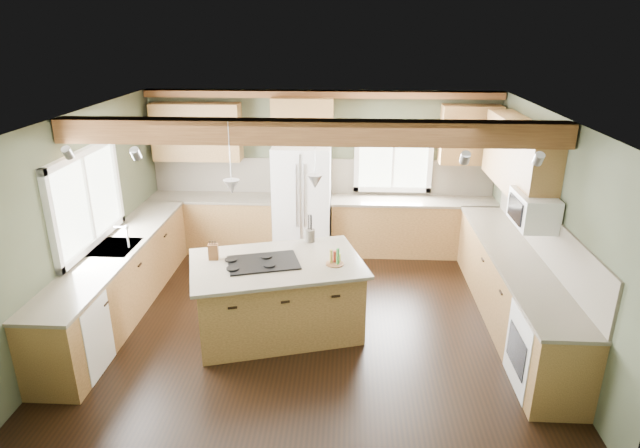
{
  "coord_description": "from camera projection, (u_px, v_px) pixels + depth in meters",
  "views": [
    {
      "loc": [
        0.43,
        -6.01,
        3.57
      ],
      "look_at": [
        0.08,
        0.3,
        1.19
      ],
      "focal_mm": 30.0,
      "sensor_mm": 36.0,
      "label": 1
    }
  ],
  "objects": [
    {
      "name": "counter_left",
      "position": [
        115.0,
        248.0,
        6.76
      ],
      "size": [
        0.64,
        3.74,
        0.04
      ],
      "primitive_type": "cube",
      "color": "#443D31",
      "rests_on": "base_cab_left"
    },
    {
      "name": "utensil_crock",
      "position": [
        310.0,
        236.0,
        6.89
      ],
      "size": [
        0.16,
        0.16,
        0.17
      ],
      "primitive_type": "cylinder",
      "rotation": [
        0.0,
        0.0,
        0.4
      ],
      "color": "#453B37",
      "rests_on": "island_top"
    },
    {
      "name": "backsplash_right",
      "position": [
        544.0,
        234.0,
        6.38
      ],
      "size": [
        0.03,
        3.7,
        0.58
      ],
      "primitive_type": "cube",
      "color": "brown",
      "rests_on": "wall_right"
    },
    {
      "name": "pendant_right",
      "position": [
        315.0,
        181.0,
        6.09
      ],
      "size": [
        0.18,
        0.18,
        0.16
      ],
      "primitive_type": "cone",
      "rotation": [
        3.14,
        0.0,
        0.0
      ],
      "color": "#B2B2B7",
      "rests_on": "ceiling"
    },
    {
      "name": "island_top",
      "position": [
        277.0,
        264.0,
        6.33
      ],
      "size": [
        2.29,
        1.79,
        0.04
      ],
      "primitive_type": "cube",
      "rotation": [
        0.0,
        0.0,
        0.28
      ],
      "color": "#443D31",
      "rests_on": "island"
    },
    {
      "name": "bottle_tray",
      "position": [
        335.0,
        257.0,
        6.23
      ],
      "size": [
        0.22,
        0.22,
        0.19
      ],
      "primitive_type": null,
      "rotation": [
        0.0,
        0.0,
        0.04
      ],
      "color": "brown",
      "rests_on": "island_top"
    },
    {
      "name": "counter_back_left",
      "position": [
        212.0,
        197.0,
        8.73
      ],
      "size": [
        2.06,
        0.64,
        0.04
      ],
      "primitive_type": "cube",
      "color": "#443D31",
      "rests_on": "base_cab_back_left"
    },
    {
      "name": "ceiling_beam",
      "position": [
        309.0,
        132.0,
        5.76
      ],
      "size": [
        5.55,
        0.26,
        0.26
      ],
      "primitive_type": "cube",
      "color": "#502C16",
      "rests_on": "ceiling"
    },
    {
      "name": "soffit_trim",
      "position": [
        322.0,
        94.0,
        8.25
      ],
      "size": [
        5.55,
        0.2,
        0.1
      ],
      "primitive_type": "cube",
      "color": "#502C16",
      "rests_on": "ceiling"
    },
    {
      "name": "backsplash_back",
      "position": [
        322.0,
        176.0,
        8.8
      ],
      "size": [
        5.58,
        0.03,
        0.58
      ],
      "primitive_type": "cube",
      "color": "brown",
      "rests_on": "wall_back"
    },
    {
      "name": "window_left",
      "position": [
        86.0,
        199.0,
        6.54
      ],
      "size": [
        0.04,
        1.6,
        1.05
      ],
      "primitive_type": "cube",
      "color": "white",
      "rests_on": "wall_left"
    },
    {
      "name": "sink",
      "position": [
        115.0,
        248.0,
        6.76
      ],
      "size": [
        0.5,
        0.65,
        0.03
      ],
      "primitive_type": "cube",
      "color": "#262628",
      "rests_on": "counter_left"
    },
    {
      "name": "upper_cab_over_fridge",
      "position": [
        303.0,
        120.0,
        8.33
      ],
      "size": [
        0.96,
        0.35,
        0.7
      ],
      "primitive_type": "cube",
      "color": "brown",
      "rests_on": "wall_back"
    },
    {
      "name": "dishwasher",
      "position": [
        72.0,
        337.0,
        5.71
      ],
      "size": [
        0.6,
        0.6,
        0.84
      ],
      "primitive_type": "cube",
      "color": "white",
      "rests_on": "floor"
    },
    {
      "name": "microwave",
      "position": [
        534.0,
        210.0,
        6.18
      ],
      "size": [
        0.4,
        0.7,
        0.38
      ],
      "primitive_type": "cube",
      "color": "white",
      "rests_on": "wall_right"
    },
    {
      "name": "knife_block",
      "position": [
        213.0,
        252.0,
        6.37
      ],
      "size": [
        0.12,
        0.1,
        0.19
      ],
      "primitive_type": "cube",
      "rotation": [
        0.0,
        0.0,
        0.11
      ],
      "color": "brown",
      "rests_on": "island_top"
    },
    {
      "name": "base_cab_back_right",
      "position": [
        412.0,
        228.0,
        8.73
      ],
      "size": [
        2.62,
        0.6,
        0.88
      ],
      "primitive_type": "cube",
      "color": "brown",
      "rests_on": "floor"
    },
    {
      "name": "wall_back",
      "position": [
        322.0,
        170.0,
        8.78
      ],
      "size": [
        5.6,
        0.0,
        5.6
      ],
      "primitive_type": "plane",
      "rotation": [
        1.57,
        0.0,
        0.0
      ],
      "color": "#414531",
      "rests_on": "ground"
    },
    {
      "name": "island",
      "position": [
        278.0,
        298.0,
        6.49
      ],
      "size": [
        2.13,
        1.63,
        0.88
      ],
      "primitive_type": "cube",
      "rotation": [
        0.0,
        0.0,
        0.28
      ],
      "color": "brown",
      "rests_on": "floor"
    },
    {
      "name": "wall_left",
      "position": [
        86.0,
        220.0,
        6.59
      ],
      "size": [
        0.0,
        5.0,
        5.0
      ],
      "primitive_type": "plane",
      "rotation": [
        1.57,
        0.0,
        1.57
      ],
      "color": "#414531",
      "rests_on": "ground"
    },
    {
      "name": "counter_back_right",
      "position": [
        414.0,
        201.0,
        8.56
      ],
      "size": [
        2.66,
        0.64,
        0.04
      ],
      "primitive_type": "cube",
      "color": "#443D31",
      "rests_on": "base_cab_back_right"
    },
    {
      "name": "faucet",
      "position": [
        128.0,
        238.0,
        6.7
      ],
      "size": [
        0.02,
        0.02,
        0.28
      ],
      "primitive_type": "cylinder",
      "color": "#B2B2B7",
      "rests_on": "sink"
    },
    {
      "name": "floor",
      "position": [
        312.0,
        318.0,
        6.9
      ],
      "size": [
        5.6,
        5.6,
        0.0
      ],
      "primitive_type": "plane",
      "color": "black",
      "rests_on": "ground"
    },
    {
      "name": "pendant_left",
      "position": [
        232.0,
        187.0,
        5.89
      ],
      "size": [
        0.18,
        0.18,
        0.16
      ],
      "primitive_type": "cone",
      "rotation": [
        3.14,
        0.0,
        0.0
      ],
      "color": "#B2B2B7",
      "rests_on": "ceiling"
    },
    {
      "name": "ceiling",
      "position": [
        311.0,
        116.0,
        5.99
      ],
      "size": [
        5.6,
        5.6,
        0.0
      ],
      "primitive_type": "plane",
      "rotation": [
        3.14,
        0.0,
        0.0
      ],
      "color": "silver",
      "rests_on": "wall_back"
    },
    {
      "name": "wall_right",
      "position": [
        548.0,
        229.0,
        6.3
      ],
      "size": [
        0.0,
        5.0,
        5.0
      ],
      "primitive_type": "plane",
      "rotation": [
        1.57,
        0.0,
        -1.57
      ],
      "color": "#414531",
      "rests_on": "ground"
    },
    {
      "name": "upper_cab_back_corner",
      "position": [
        470.0,
        135.0,
        8.27
      ],
      "size": [
        0.9,
        0.35,
        0.9
      ],
      "primitive_type": "cube",
      "color": "brown",
      "rests_on": "wall_back"
    },
    {
      "name": "counter_right",
      "position": [
        517.0,
        257.0,
        6.5
      ],
      "size": [
        0.64,
        3.74,
        0.04
      ],
      "primitive_type": "cube",
      "color": "#443D31",
      "rests_on": "base_cab_right"
    },
    {
      "name": "base_cab_right",
      "position": [
        512.0,
        291.0,
        6.67
      ],
      "size": [
        0.6,
        3.7,
        0.88
      ],
      "primitive_type": "cube",
      "color": "brown",
      "rests_on": "floor"
    },
    {
      "name": "base_cab_back_left",
      "position": [
        214.0,
        224.0,
        8.89
      ],
      "size": [
        2.02,
        0.6,
        0.88
      ],
      "primitive_type": "cube",
      "color": "brown",
      "rests_on": "floor"
    },
    {
      "name": "refrigerator",
      "position": [
        302.0,
        200.0,
        8.58
      ],
      "size": [
        0.9,
        0.74,
        1.8
      ],
      "primitive_type": "cube",
      "color": "white",
      "rests_on": "floor"
    },
    {
      "name": "window_back",
      "position": [
        393.0,
        157.0,
        8.61
      ],
      "size": [
        1.1,
        0.04,
        1.0
      ],
      "primitive_type": "cube",
      "color": "white",
      "rests_on": "wall_back"
    },
    {
      "name": "base_cab_left",
      "position": [
        120.0,
        281.0,
        6.92
      ],
      "size": [
        0.6,
        3.7,
        0.88
      ],
      "primitive_type": "cube",
      "color": "brown",
      "rests_on": "floor"
    },
    {
      "name": "cooktop",
      "position": [
        263.0,
        262.0,
        6.29
      ],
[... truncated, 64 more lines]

